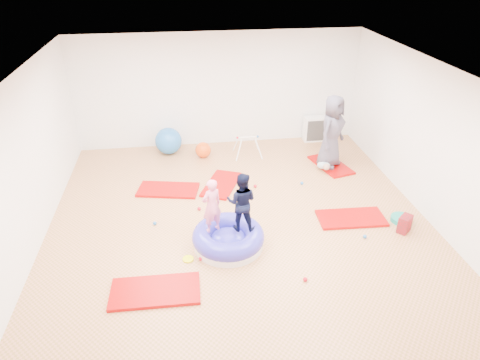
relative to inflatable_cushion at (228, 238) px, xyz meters
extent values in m
cube|color=tan|center=(0.30, 0.37, -0.15)|extent=(7.00, 8.00, 0.01)
cube|color=silver|center=(0.30, 0.37, 2.65)|extent=(7.00, 8.00, 0.01)
cube|color=white|center=(0.30, 4.37, 1.25)|extent=(7.00, 0.01, 2.80)
cube|color=white|center=(-3.20, 0.37, 1.25)|extent=(0.01, 8.00, 2.80)
cube|color=white|center=(3.80, 0.37, 1.25)|extent=(0.01, 8.00, 2.80)
cube|color=#AD0300|center=(-1.21, -0.98, -0.12)|extent=(1.34, 0.69, 0.06)
cube|color=#AD0300|center=(-1.03, 2.03, -0.13)|extent=(1.35, 0.87, 0.05)
cube|color=#AD0300|center=(0.10, 2.10, -0.13)|extent=(1.01, 1.31, 0.05)
cube|color=#AD0300|center=(2.39, 0.46, -0.13)|extent=(1.27, 0.68, 0.05)
cube|color=#AD0300|center=(2.73, 2.65, -0.13)|extent=(0.85, 1.27, 0.05)
cylinder|color=white|center=(0.00, 0.00, -0.08)|extent=(1.20, 1.20, 0.14)
torus|color=#332FBA|center=(0.00, 0.00, 0.04)|extent=(1.24, 1.24, 0.33)
ellipsoid|color=#332FBA|center=(0.00, 0.00, -0.04)|extent=(0.66, 0.66, 0.30)
imported|color=pink|center=(-0.26, 0.06, 0.69)|extent=(0.42, 0.37, 0.98)
imported|color=black|center=(0.23, 0.04, 0.73)|extent=(0.61, 0.53, 1.05)
imported|color=#484556|center=(2.65, 2.62, 0.73)|extent=(0.95, 0.95, 1.67)
ellipsoid|color=#A5C2CC|center=(2.50, 2.45, -0.01)|extent=(0.33, 0.21, 0.19)
sphere|color=tan|center=(2.50, 2.30, 0.01)|extent=(0.15, 0.15, 0.15)
sphere|color=red|center=(-0.50, -0.33, -0.12)|extent=(0.07, 0.07, 0.07)
sphere|color=blue|center=(2.41, -0.14, -0.12)|extent=(0.07, 0.07, 0.07)
sphere|color=blue|center=(-1.27, 0.81, -0.12)|extent=(0.07, 0.07, 0.07)
sphere|color=red|center=(-0.36, 0.40, -0.12)|extent=(0.07, 0.07, 0.07)
sphere|color=red|center=(-0.43, 1.18, -0.12)|extent=(0.07, 0.07, 0.07)
sphere|color=red|center=(0.81, 1.90, -0.12)|extent=(0.07, 0.07, 0.07)
sphere|color=blue|center=(1.82, 1.88, -0.12)|extent=(0.07, 0.07, 0.07)
sphere|color=red|center=(1.07, -1.06, -0.12)|extent=(0.07, 0.07, 0.07)
sphere|color=blue|center=(-1.00, 3.90, 0.17)|extent=(0.65, 0.65, 0.65)
sphere|color=#F54F10|center=(-0.19, 3.55, 0.04)|extent=(0.38, 0.38, 0.38)
cylinder|color=white|center=(0.65, 3.25, 0.12)|extent=(0.19, 0.20, 0.51)
cylinder|color=white|center=(0.65, 3.68, 0.12)|extent=(0.19, 0.20, 0.51)
cylinder|color=white|center=(1.12, 3.25, 0.12)|extent=(0.19, 0.20, 0.51)
cylinder|color=white|center=(1.12, 3.68, 0.12)|extent=(0.19, 0.20, 0.51)
cylinder|color=white|center=(0.89, 3.47, 0.34)|extent=(0.49, 0.03, 0.03)
sphere|color=red|center=(0.64, 3.47, 0.34)|extent=(0.06, 0.06, 0.06)
sphere|color=blue|center=(1.13, 3.47, 0.34)|extent=(0.06, 0.06, 0.06)
cube|color=white|center=(2.81, 4.17, 0.17)|extent=(0.64, 0.31, 0.64)
cube|color=#393939|center=(2.81, 4.02, 0.17)|extent=(0.55, 0.02, 0.55)
cube|color=white|center=(2.81, 4.12, 0.17)|extent=(0.02, 0.22, 0.56)
cube|color=white|center=(2.81, 4.12, 0.17)|extent=(0.56, 0.22, 0.02)
cylinder|color=#138F7F|center=(3.30, 0.27, -0.11)|extent=(0.39, 0.39, 0.09)
cube|color=#BB0311|center=(3.18, -0.04, 0.01)|extent=(0.32, 0.31, 0.32)
cylinder|color=#F4FF00|center=(-0.70, -0.29, -0.14)|extent=(0.18, 0.18, 0.03)
camera|label=1|loc=(-0.65, -5.86, 4.41)|focal=32.00mm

